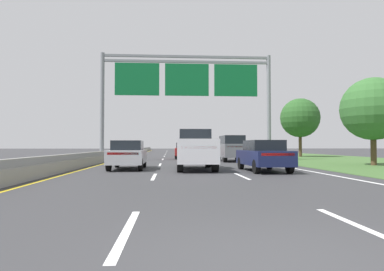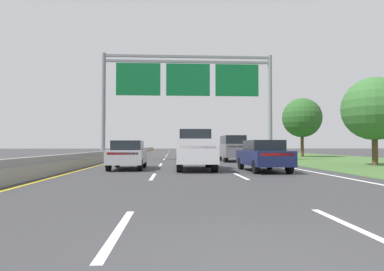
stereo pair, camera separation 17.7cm
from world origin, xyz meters
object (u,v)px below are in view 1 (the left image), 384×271
(car_navy_right_lane_sedan, at_px, (263,155))
(roadside_tree_near, at_px, (373,109))
(overhead_sign_gantry, at_px, (187,85))
(roadside_tree_mid, at_px, (300,118))
(pickup_truck_white, at_px, (195,150))
(car_grey_right_lane_suv, at_px, (231,148))
(car_red_centre_lane_sedan, at_px, (184,150))
(car_silver_left_lane_sedan, at_px, (128,154))

(car_navy_right_lane_sedan, xyz_separation_m, roadside_tree_near, (8.49, 4.30, 2.87))
(overhead_sign_gantry, height_order, roadside_tree_mid, overhead_sign_gantry)
(car_navy_right_lane_sedan, height_order, roadside_tree_mid, roadside_tree_mid)
(overhead_sign_gantry, relative_size, roadside_tree_mid, 2.22)
(pickup_truck_white, height_order, car_grey_right_lane_suv, pickup_truck_white)
(car_navy_right_lane_sedan, bearing_deg, car_red_centre_lane_sedan, 9.45)
(pickup_truck_white, relative_size, roadside_tree_near, 0.95)
(car_navy_right_lane_sedan, distance_m, car_grey_right_lane_suv, 10.74)
(car_silver_left_lane_sedan, distance_m, roadside_tree_mid, 26.35)
(roadside_tree_near, bearing_deg, roadside_tree_mid, 83.83)
(overhead_sign_gantry, relative_size, car_red_centre_lane_sedan, 3.42)
(car_navy_right_lane_sedan, bearing_deg, roadside_tree_mid, -27.38)
(car_grey_right_lane_suv, relative_size, car_red_centre_lane_sedan, 1.07)
(car_grey_right_lane_suv, xyz_separation_m, roadside_tree_near, (8.16, -6.44, 2.59))
(pickup_truck_white, xyz_separation_m, car_silver_left_lane_sedan, (-3.70, 0.56, -0.26))
(car_red_centre_lane_sedan, bearing_deg, overhead_sign_gantry, -178.86)
(roadside_tree_mid, bearing_deg, car_navy_right_lane_sedan, -115.76)
(overhead_sign_gantry, relative_size, car_silver_left_lane_sedan, 3.41)
(roadside_tree_near, xyz_separation_m, roadside_tree_mid, (1.85, 17.14, 0.82))
(car_navy_right_lane_sedan, relative_size, roadside_tree_mid, 0.66)
(car_red_centre_lane_sedan, height_order, roadside_tree_mid, roadside_tree_mid)
(car_navy_right_lane_sedan, xyz_separation_m, roadside_tree_mid, (10.35, 21.43, 3.69))
(overhead_sign_gantry, height_order, car_navy_right_lane_sedan, overhead_sign_gantry)
(car_silver_left_lane_sedan, distance_m, roadside_tree_near, 15.97)
(overhead_sign_gantry, distance_m, car_red_centre_lane_sedan, 7.23)
(car_red_centre_lane_sedan, xyz_separation_m, car_silver_left_lane_sedan, (-3.73, -14.96, 0.00))
(car_grey_right_lane_suv, bearing_deg, roadside_tree_near, -128.88)
(roadside_tree_near, distance_m, roadside_tree_mid, 17.26)
(pickup_truck_white, xyz_separation_m, car_grey_right_lane_suv, (3.68, 9.31, 0.02))
(car_navy_right_lane_sedan, xyz_separation_m, car_red_centre_lane_sedan, (-3.31, 16.95, 0.00))
(car_navy_right_lane_sedan, xyz_separation_m, car_silver_left_lane_sedan, (-7.05, 1.99, 0.00))
(overhead_sign_gantry, bearing_deg, car_red_centre_lane_sedan, 90.89)
(car_navy_right_lane_sedan, distance_m, roadside_tree_mid, 24.09)
(pickup_truck_white, distance_m, car_navy_right_lane_sedan, 3.65)
(overhead_sign_gantry, distance_m, car_silver_left_lane_sedan, 12.79)
(car_navy_right_lane_sedan, relative_size, car_grey_right_lane_suv, 0.94)
(car_grey_right_lane_suv, xyz_separation_m, car_red_centre_lane_sedan, (-3.65, 6.22, -0.28))
(roadside_tree_near, bearing_deg, car_silver_left_lane_sedan, -171.55)
(pickup_truck_white, distance_m, roadside_tree_mid, 24.49)
(car_navy_right_lane_sedan, height_order, car_silver_left_lane_sedan, same)
(car_grey_right_lane_suv, height_order, roadside_tree_near, roadside_tree_near)
(overhead_sign_gantry, relative_size, car_grey_right_lane_suv, 3.19)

